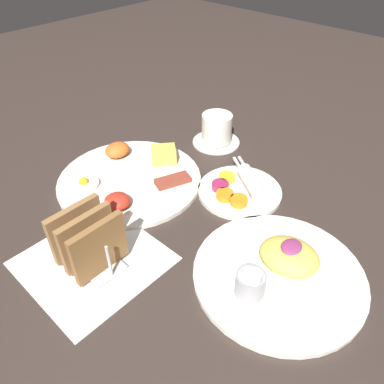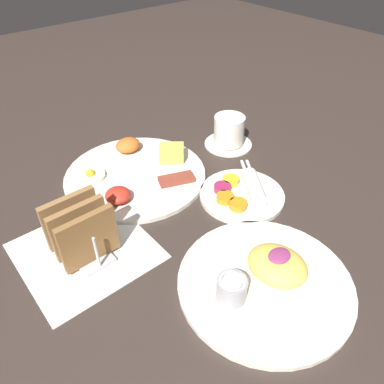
{
  "view_description": "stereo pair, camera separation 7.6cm",
  "coord_description": "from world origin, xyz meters",
  "px_view_note": "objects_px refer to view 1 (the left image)",
  "views": [
    {
      "loc": [
        -0.34,
        -0.35,
        0.5
      ],
      "look_at": [
        0.09,
        0.05,
        0.03
      ],
      "focal_mm": 35.0,
      "sensor_mm": 36.0,
      "label": 1
    },
    {
      "loc": [
        -0.29,
        -0.4,
        0.5
      ],
      "look_at": [
        0.09,
        0.05,
        0.03
      ],
      "focal_mm": 35.0,
      "sensor_mm": 36.0,
      "label": 2
    }
  ],
  "objects_px": {
    "plate_condiments": "(241,190)",
    "toast_rack": "(88,241)",
    "coffee_cup": "(217,130)",
    "plate_breakfast": "(130,177)",
    "plate_foreground": "(279,270)"
  },
  "relations": [
    {
      "from": "plate_condiments",
      "to": "coffee_cup",
      "type": "xyz_separation_m",
      "value": [
        0.12,
        0.17,
        0.02
      ]
    },
    {
      "from": "plate_breakfast",
      "to": "plate_condiments",
      "type": "relative_size",
      "value": 1.77
    },
    {
      "from": "plate_foreground",
      "to": "coffee_cup",
      "type": "height_order",
      "value": "coffee_cup"
    },
    {
      "from": "plate_condiments",
      "to": "plate_breakfast",
      "type": "bearing_deg",
      "value": 121.78
    },
    {
      "from": "plate_condiments",
      "to": "toast_rack",
      "type": "relative_size",
      "value": 1.53
    },
    {
      "from": "plate_breakfast",
      "to": "plate_foreground",
      "type": "distance_m",
      "value": 0.39
    },
    {
      "from": "plate_foreground",
      "to": "toast_rack",
      "type": "relative_size",
      "value": 2.47
    },
    {
      "from": "toast_rack",
      "to": "coffee_cup",
      "type": "height_order",
      "value": "toast_rack"
    },
    {
      "from": "plate_condiments",
      "to": "toast_rack",
      "type": "xyz_separation_m",
      "value": [
        -0.33,
        0.08,
        0.04
      ]
    },
    {
      "from": "toast_rack",
      "to": "plate_breakfast",
      "type": "bearing_deg",
      "value": 34.35
    },
    {
      "from": "plate_foreground",
      "to": "coffee_cup",
      "type": "relative_size",
      "value": 2.39
    },
    {
      "from": "plate_foreground",
      "to": "plate_condiments",
      "type": "bearing_deg",
      "value": 53.37
    },
    {
      "from": "coffee_cup",
      "to": "plate_foreground",
      "type": "bearing_deg",
      "value": -126.22
    },
    {
      "from": "plate_breakfast",
      "to": "coffee_cup",
      "type": "relative_size",
      "value": 2.63
    },
    {
      "from": "plate_breakfast",
      "to": "plate_foreground",
      "type": "relative_size",
      "value": 1.1
    }
  ]
}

